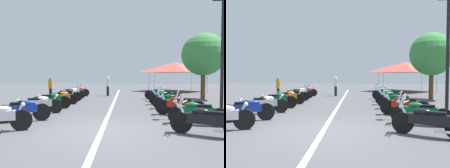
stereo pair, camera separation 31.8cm
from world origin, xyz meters
TOP-DOWN VIEW (x-y plane):
  - ground_plane at (0.00, 0.00)m, footprint 80.00×80.00m
  - lane_centre_stripe at (6.20, 0.00)m, footprint 26.46×0.16m
  - motorcycle_left_row_1 at (1.25, 3.13)m, footprint 0.96×1.93m
  - motorcycle_left_row_2 at (2.91, 3.17)m, footprint 1.09×2.02m
  - motorcycle_left_row_3 at (4.47, 3.13)m, footprint 0.88×2.02m
  - motorcycle_left_row_4 at (6.23, 3.14)m, footprint 0.73×2.07m
  - motorcycle_left_row_5 at (7.93, 3.21)m, footprint 0.92×2.06m
  - motorcycle_left_row_6 at (9.61, 3.26)m, footprint 1.06×1.93m
  - motorcycle_left_row_7 at (11.21, 3.21)m, footprint 1.02×1.89m
  - motorcycle_right_row_0 at (-0.37, -3.13)m, footprint 1.08×2.00m
  - motorcycle_right_row_1 at (1.13, -3.33)m, footprint 0.90×2.07m
  - motorcycle_right_row_2 at (2.97, -3.15)m, footprint 0.90×2.12m
  - motorcycle_right_row_3 at (4.58, -3.17)m, footprint 1.08×1.98m
  - motorcycle_right_row_4 at (6.30, -3.14)m, footprint 1.00×1.98m
  - motorcycle_right_row_5 at (7.97, -3.31)m, footprint 1.00×2.07m
  - motorcycle_right_row_6 at (9.48, -3.12)m, footprint 1.00×1.91m
  - street_lamp_twin_globe at (2.76, -4.88)m, footprint 0.32×1.22m
  - traffic_cone_0 at (7.18, 4.28)m, footprint 0.36×0.36m
  - traffic_cone_1 at (4.30, 4.41)m, footprint 0.36×0.36m
  - bystander_0 at (11.97, 0.75)m, footprint 0.45×0.34m
  - bystander_1 at (8.87, 4.70)m, footprint 0.42×0.38m
  - roadside_tree_0 at (9.83, -6.49)m, footprint 3.13×3.13m
  - event_tent at (17.90, -6.23)m, footprint 5.68×5.68m

SIDE VIEW (x-z plane):
  - ground_plane at x=0.00m, z-range 0.00..0.00m
  - lane_centre_stripe at x=6.20m, z-range 0.00..0.01m
  - traffic_cone_0 at x=7.18m, z-range -0.02..0.60m
  - traffic_cone_1 at x=4.30m, z-range -0.02..0.60m
  - motorcycle_left_row_4 at x=6.23m, z-range -0.04..0.94m
  - motorcycle_left_row_7 at x=11.21m, z-range -0.04..0.95m
  - motorcycle_right_row_5 at x=7.97m, z-range -0.04..0.96m
  - motorcycle_left_row_6 at x=9.61m, z-range -0.14..1.06m
  - motorcycle_right_row_3 at x=4.58m, z-range -0.14..1.06m
  - motorcycle_left_row_5 at x=7.93m, z-range -0.14..1.06m
  - motorcycle_right_row_4 at x=6.30m, z-range -0.14..1.06m
  - motorcycle_left_row_1 at x=1.25m, z-range -0.04..0.98m
  - motorcycle_right_row_6 at x=9.48m, z-range -0.14..1.07m
  - motorcycle_right_row_1 at x=1.13m, z-range -0.14..1.07m
  - motorcycle_right_row_0 at x=-0.37m, z-range -0.14..1.08m
  - motorcycle_left_row_2 at x=2.91m, z-range -0.14..1.08m
  - motorcycle_left_row_3 at x=4.47m, z-range -0.14..1.09m
  - motorcycle_right_row_2 at x=2.97m, z-range -0.14..1.09m
  - bystander_1 at x=8.87m, z-range 0.14..1.80m
  - bystander_0 at x=11.97m, z-range 0.14..1.81m
  - event_tent at x=17.90m, z-range 1.05..4.25m
  - roadside_tree_0 at x=9.83m, z-range 0.86..5.75m
  - street_lamp_twin_globe at x=2.76m, z-range 0.93..6.21m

